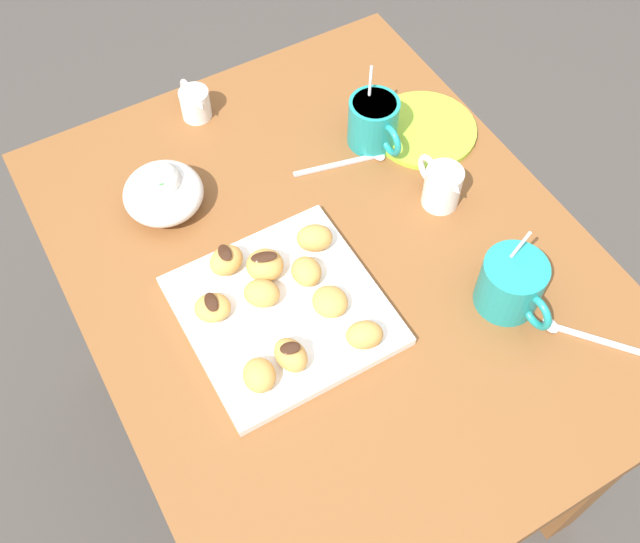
{
  "coord_description": "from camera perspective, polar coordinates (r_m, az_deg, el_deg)",
  "views": [
    {
      "loc": [
        0.54,
        -0.33,
        1.64
      ],
      "look_at": [
        0.02,
        -0.03,
        0.72
      ],
      "focal_mm": 41.43,
      "sensor_mm": 36.0,
      "label": 1
    }
  ],
  "objects": [
    {
      "name": "ground_plane",
      "position": [
        1.76,
        0.67,
        -12.2
      ],
      "size": [
        8.0,
        8.0,
        0.0
      ],
      "primitive_type": "plane",
      "color": "#423D38"
    },
    {
      "name": "dining_table",
      "position": [
        1.25,
        0.93,
        -2.76
      ],
      "size": [
        0.94,
        0.76,
        0.7
      ],
      "color": "brown",
      "rests_on": "ground_plane"
    },
    {
      "name": "pastry_plate_square",
      "position": [
        1.08,
        -2.88,
        -3.03
      ],
      "size": [
        0.28,
        0.28,
        0.02
      ],
      "primitive_type": "cube",
      "color": "white",
      "rests_on": "dining_table"
    },
    {
      "name": "coffee_mug_teal_left",
      "position": [
        1.26,
        4.19,
        11.49
      ],
      "size": [
        0.12,
        0.08,
        0.13
      ],
      "color": "teal",
      "rests_on": "dining_table"
    },
    {
      "name": "coffee_mug_teal_right",
      "position": [
        1.09,
        14.62,
        -0.91
      ],
      "size": [
        0.13,
        0.09,
        0.13
      ],
      "color": "teal",
      "rests_on": "dining_table"
    },
    {
      "name": "cream_pitcher_white",
      "position": [
        1.19,
        9.4,
        6.62
      ],
      "size": [
        0.1,
        0.06,
        0.07
      ],
      "color": "white",
      "rests_on": "dining_table"
    },
    {
      "name": "ice_cream_bowl",
      "position": [
        1.19,
        -12.05,
        6.1
      ],
      "size": [
        0.13,
        0.13,
        0.09
      ],
      "color": "white",
      "rests_on": "dining_table"
    },
    {
      "name": "chocolate_sauce_pitcher",
      "position": [
        1.33,
        -9.65,
        12.78
      ],
      "size": [
        0.09,
        0.05,
        0.06
      ],
      "color": "white",
      "rests_on": "dining_table"
    },
    {
      "name": "saucer_lime_left",
      "position": [
        1.32,
        8.06,
        10.81
      ],
      "size": [
        0.18,
        0.18,
        0.01
      ],
      "primitive_type": "cylinder",
      "color": "#9EC633",
      "rests_on": "dining_table"
    },
    {
      "name": "loose_spoon_near_saucer",
      "position": [
        1.26,
        2.46,
        8.51
      ],
      "size": [
        0.05,
        0.16,
        0.01
      ],
      "color": "silver",
      "rests_on": "dining_table"
    },
    {
      "name": "loose_spoon_by_plate",
      "position": [
        1.13,
        19.69,
        -4.67
      ],
      "size": [
        0.13,
        0.11,
        0.01
      ],
      "color": "silver",
      "rests_on": "dining_table"
    },
    {
      "name": "beignet_0",
      "position": [
        1.01,
        -2.27,
        -6.47
      ],
      "size": [
        0.06,
        0.05,
        0.04
      ],
      "primitive_type": "ellipsoid",
      "rotation": [
        0.0,
        0.0,
        4.87
      ],
      "color": "#D19347",
      "rests_on": "pastry_plate_square"
    },
    {
      "name": "chocolate_drizzle_0",
      "position": [
        1.0,
        -2.31,
        -5.93
      ],
      "size": [
        0.03,
        0.03,
        0.0
      ],
      "primitive_type": "ellipsoid",
      "rotation": [
        0.0,
        0.0,
        4.4
      ],
      "color": "#381E11",
      "rests_on": "beignet_0"
    },
    {
      "name": "beignet_1",
      "position": [
        1.03,
        3.45,
        -4.91
      ],
      "size": [
        0.06,
        0.06,
        0.04
      ],
      "primitive_type": "ellipsoid",
      "rotation": [
        0.0,
        0.0,
        5.9
      ],
      "color": "#D19347",
      "rests_on": "pastry_plate_square"
    },
    {
      "name": "beignet_2",
      "position": [
        1.09,
        -4.28,
        0.51
      ],
      "size": [
        0.07,
        0.08,
        0.04
      ],
      "primitive_type": "ellipsoid",
      "rotation": [
        0.0,
        0.0,
        4.18
      ],
      "color": "#D19347",
      "rests_on": "pastry_plate_square"
    },
    {
      "name": "chocolate_drizzle_2",
      "position": [
        1.08,
        -4.35,
        1.13
      ],
      "size": [
        0.03,
        0.04,
        0.0
      ],
      "primitive_type": "ellipsoid",
      "rotation": [
        0.0,
        0.0,
        4.38
      ],
      "color": "#381E11",
      "rests_on": "beignet_2"
    },
    {
      "name": "beignet_3",
      "position": [
        1.07,
        -8.3,
        -2.78
      ],
      "size": [
        0.07,
        0.07,
        0.03
      ],
      "primitive_type": "ellipsoid",
      "rotation": [
        0.0,
        0.0,
        2.61
      ],
      "color": "#D19347",
      "rests_on": "pastry_plate_square"
    },
    {
      "name": "chocolate_drizzle_3",
      "position": [
        1.05,
        -8.41,
        -2.34
      ],
      "size": [
        0.04,
        0.02,
        0.0
      ],
      "primitive_type": "ellipsoid",
      "rotation": [
        0.0,
        0.0,
        2.96
      ],
      "color": "#381E11",
      "rests_on": "beignet_3"
    },
    {
      "name": "beignet_4",
      "position": [
        1.1,
        -7.25,
        0.86
      ],
      "size": [
        0.06,
        0.07,
        0.04
      ],
      "primitive_type": "ellipsoid",
      "rotation": [
        0.0,
        0.0,
        3.49
      ],
      "color": "#D19347",
      "rests_on": "pastry_plate_square"
    },
    {
      "name": "chocolate_drizzle_4",
      "position": [
        1.09,
        -7.36,
        1.45
      ],
      "size": [
        0.03,
        0.02,
        0.0
      ],
      "primitive_type": "ellipsoid",
      "rotation": [
        0.0,
        0.0,
        3.02
      ],
      "color": "#381E11",
      "rests_on": "beignet_4"
    },
    {
      "name": "beignet_5",
      "position": [
        1.07,
        -4.52,
        -1.69
      ],
      "size": [
        0.07,
        0.07,
        0.04
      ],
      "primitive_type": "ellipsoid",
      "rotation": [
        0.0,
        0.0,
        2.46
      ],
      "color": "#D19347",
      "rests_on": "pastry_plate_square"
    },
    {
      "name": "beignet_6",
      "position": [
        1.06,
        0.77,
        -2.34
      ],
      "size": [
        0.06,
        0.06,
        0.03
      ],
      "primitive_type": "ellipsoid",
      "rotation": [
        0.0,
        0.0,
        0.24
      ],
      "color": "#D19347",
      "rests_on": "pastry_plate_square"
    },
    {
      "name": "beignet_7",
      "position": [
        1.01,
        -4.72,
        -7.99
      ],
      "size": [
        0.06,
        0.05,
        0.04
      ],
      "primitive_type": "ellipsoid",
      "rotation": [
        0.0,
        0.0,
        4.5
      ],
      "color": "#D19347",
      "rests_on": "pastry_plate_square"
    },
    {
      "name": "beignet_8",
      "position": [
        1.12,
        -0.43,
        2.62
      ],
      "size": [
        0.06,
        0.07,
        0.04
      ],
      "primitive_type": "ellipsoid",
      "rotation": [
        0.0,
        0.0,
        1.16
      ],
      "color": "#D19347",
      "rests_on": "pastry_plate_square"
    },
    {
      "name": "beignet_9",
      "position": [
        1.09,
        -1.07,
        0.0
      ],
      "size": [
        0.05,
        0.05,
        0.04
      ],
      "primitive_type": "ellipsoid",
      "rotation": [
        0.0,
        0.0,
        4.68
      ],
      "color": "#D19347",
      "rests_on": "pastry_plate_square"
    }
  ]
}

